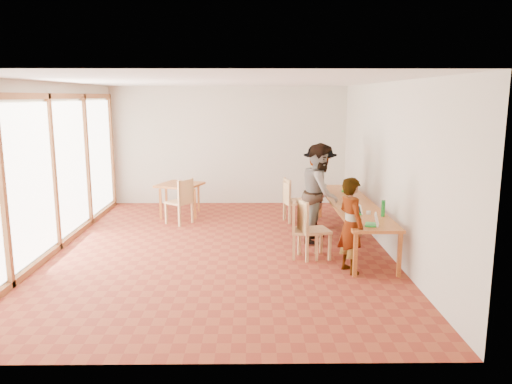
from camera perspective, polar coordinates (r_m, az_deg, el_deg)
ground at (r=9.21m, az=-4.08°, el=-6.49°), size 8.00×8.00×0.00m
wall_back at (r=12.84m, az=-3.12°, el=5.30°), size 6.00×0.10×3.00m
wall_front at (r=4.96m, az=-7.05°, el=-3.75°), size 6.00×0.10×3.00m
wall_right at (r=9.19m, az=14.82°, el=2.73°), size 0.10×8.00×3.00m
window_wall at (r=9.53m, az=-22.29°, el=2.56°), size 0.10×8.00×3.00m
ceiling at (r=8.79m, az=-4.35°, el=12.64°), size 6.00×8.00×0.04m
communal_table at (r=9.67m, az=11.00°, el=-1.52°), size 0.80×4.00×0.75m
side_table at (r=11.73m, az=-8.70°, el=0.56°), size 0.90×0.90×0.75m
chair_near at (r=8.61m, az=4.98°, el=-3.59°), size 0.50×0.50×0.52m
chair_mid at (r=8.55m, az=6.04°, el=-3.54°), size 0.57×0.57×0.54m
chair_far at (r=11.01m, az=3.97°, el=-0.66°), size 0.51×0.51×0.47m
chair_empty at (r=11.09m, az=4.06°, el=-0.37°), size 0.54×0.54×0.51m
chair_spare at (r=10.90m, az=-8.41°, el=-0.52°), size 0.65×0.65×0.53m
person_near at (r=7.96m, az=10.79°, el=-3.76°), size 0.54×0.65×1.52m
person_mid at (r=9.55m, az=7.35°, el=-0.11°), size 0.93×1.07×1.88m
person_far at (r=10.31m, az=7.26°, el=0.51°), size 0.90×1.28×1.81m
laptop_near at (r=8.05m, az=13.29°, el=-3.37°), size 0.27×0.28×0.20m
laptop_mid at (r=8.77m, az=11.48°, el=-2.17°), size 0.22×0.24×0.18m
laptop_far at (r=10.81m, az=10.47°, el=0.37°), size 0.26×0.28×0.21m
yellow_mug at (r=10.85m, az=10.12°, el=0.39°), size 0.16×0.16×0.10m
green_bottle at (r=8.67m, az=14.33°, el=-1.83°), size 0.07×0.07×0.28m
clear_glass at (r=8.74m, az=11.36°, el=-2.23°), size 0.07×0.07×0.09m
condiment_cup at (r=8.78m, az=12.73°, el=-2.33°), size 0.08×0.08×0.06m
pink_phone at (r=9.46m, az=11.36°, el=-1.46°), size 0.05×0.10×0.01m
black_pouch at (r=8.94m, az=10.50°, el=-1.91°), size 0.16×0.26×0.09m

